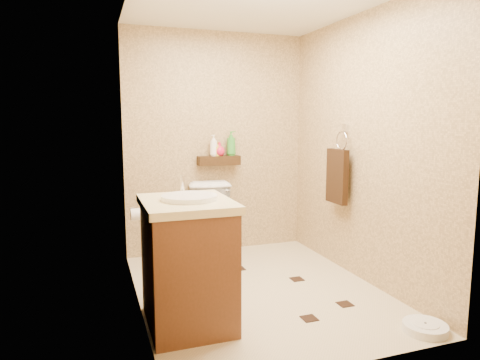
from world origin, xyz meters
name	(u,v)px	position (x,y,z in m)	size (l,w,h in m)	color
ground	(258,290)	(0.00, 0.00, 0.00)	(2.50, 2.50, 0.00)	beige
wall_back	(217,144)	(0.00, 1.25, 1.20)	(2.00, 0.04, 2.40)	tan
wall_front	(343,166)	(0.00, -1.25, 1.20)	(2.00, 0.04, 2.40)	tan
wall_left	(135,154)	(-1.00, 0.00, 1.20)	(0.04, 2.50, 2.40)	tan
wall_right	(362,149)	(1.00, 0.00, 1.20)	(0.04, 2.50, 2.40)	tan
wall_shelf	(219,160)	(0.00, 1.17, 1.02)	(0.46, 0.14, 0.10)	#36220E
floor_accents	(263,290)	(0.04, -0.03, 0.00)	(1.23, 1.29, 0.01)	black
toilet	(215,224)	(-0.15, 0.83, 0.40)	(0.45, 0.78, 0.80)	white
vanity	(188,261)	(-0.70, -0.40, 0.47)	(0.61, 0.74, 1.05)	brown
bathroom_scale	(425,327)	(0.82, -1.07, 0.03)	(0.39, 0.39, 0.06)	white
toilet_brush	(162,251)	(-0.69, 0.86, 0.16)	(0.11, 0.11, 0.47)	#175E5A
towel_ring	(337,174)	(0.91, 0.25, 0.95)	(0.12, 0.30, 0.76)	silver
toilet_paper	(137,214)	(-0.94, 0.65, 0.60)	(0.12, 0.11, 0.12)	white
bottle_a	(214,145)	(-0.06, 1.17, 1.19)	(0.09, 0.09, 0.23)	white
bottle_b	(218,149)	(-0.01, 1.17, 1.15)	(0.07, 0.07, 0.15)	gold
bottle_c	(219,149)	(0.01, 1.17, 1.15)	(0.12, 0.12, 0.15)	#DF1A44
bottle_d	(231,143)	(0.14, 1.17, 1.20)	(0.10, 0.10, 0.27)	#348D2F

